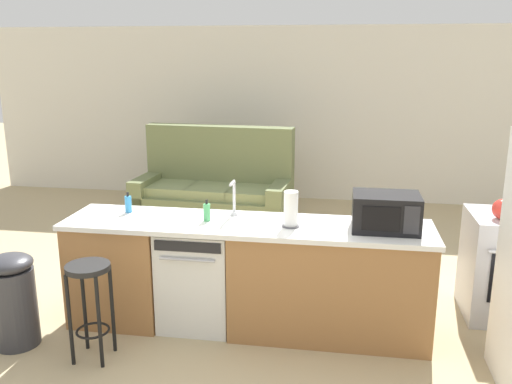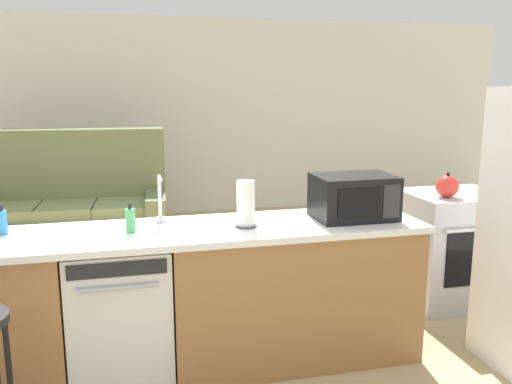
% 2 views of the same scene
% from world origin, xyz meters
% --- Properties ---
extents(ground_plane, '(24.00, 24.00, 0.00)m').
position_xyz_m(ground_plane, '(0.00, 0.00, 0.00)').
color(ground_plane, tan).
extents(wall_back, '(10.00, 0.06, 2.60)m').
position_xyz_m(wall_back, '(0.30, 4.20, 1.30)').
color(wall_back, silver).
rests_on(wall_back, ground_plane).
extents(kitchen_counter, '(2.94, 0.66, 0.90)m').
position_xyz_m(kitchen_counter, '(0.24, 0.00, 0.42)').
color(kitchen_counter, '#9E6B3D').
rests_on(kitchen_counter, ground_plane).
extents(dishwasher, '(0.58, 0.61, 0.84)m').
position_xyz_m(dishwasher, '(-0.25, -0.00, 0.42)').
color(dishwasher, silver).
rests_on(dishwasher, ground_plane).
extents(microwave, '(0.50, 0.37, 0.28)m').
position_xyz_m(microwave, '(1.23, -0.00, 1.04)').
color(microwave, black).
rests_on(microwave, kitchen_counter).
extents(sink_faucet, '(0.07, 0.18, 0.30)m').
position_xyz_m(sink_faucet, '(0.02, 0.18, 1.03)').
color(sink_faucet, silver).
rests_on(sink_faucet, kitchen_counter).
extents(paper_towel_roll, '(0.14, 0.14, 0.28)m').
position_xyz_m(paper_towel_roll, '(0.51, -0.04, 1.04)').
color(paper_towel_roll, '#4C4C51').
rests_on(paper_towel_roll, kitchen_counter).
extents(soap_bottle, '(0.06, 0.06, 0.18)m').
position_xyz_m(soap_bottle, '(-0.17, -0.00, 0.97)').
color(soap_bottle, '#4CB266').
rests_on(soap_bottle, kitchen_counter).
extents(dish_soap_bottle, '(0.06, 0.06, 0.18)m').
position_xyz_m(dish_soap_bottle, '(-0.88, 0.13, 0.97)').
color(dish_soap_bottle, '#338CCC').
rests_on(dish_soap_bottle, kitchen_counter).
extents(kettle, '(0.21, 0.17, 0.19)m').
position_xyz_m(kettle, '(2.18, 0.42, 0.99)').
color(kettle, red).
rests_on(kettle, stove_range).
extents(bar_stool, '(0.32, 0.32, 0.74)m').
position_xyz_m(bar_stool, '(-0.88, -0.66, 0.54)').
color(bar_stool, black).
rests_on(bar_stool, ground_plane).
extents(trash_bin, '(0.35, 0.35, 0.74)m').
position_xyz_m(trash_bin, '(-1.56, -0.57, 0.38)').
color(trash_bin, '#333338').
rests_on(trash_bin, ground_plane).
extents(couch, '(2.06, 1.05, 1.27)m').
position_xyz_m(couch, '(-0.76, 2.74, 0.39)').
color(couch, '#667047').
rests_on(couch, ground_plane).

